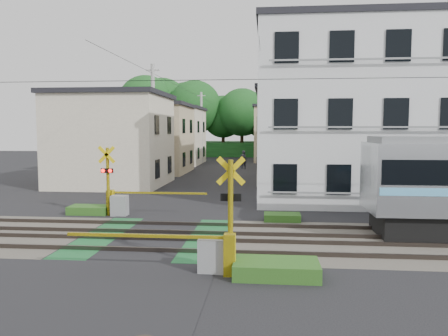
# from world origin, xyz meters

# --- Properties ---
(ground) EXTENTS (120.00, 120.00, 0.00)m
(ground) POSITION_xyz_m (0.00, 0.00, 0.00)
(ground) COLOR black
(track_bed) EXTENTS (120.00, 120.00, 0.14)m
(track_bed) POSITION_xyz_m (0.00, 0.00, 0.04)
(track_bed) COLOR #47423A
(track_bed) RESTS_ON ground
(crossing_signal_near) EXTENTS (4.74, 0.65, 3.09)m
(crossing_signal_near) POSITION_xyz_m (2.59, -3.65, 0.71)
(crossing_signal_near) COLOR yellow
(crossing_signal_near) RESTS_ON ground
(crossing_signal_far) EXTENTS (4.74, 0.65, 3.09)m
(crossing_signal_far) POSITION_xyz_m (-2.59, 3.65, 0.71)
(crossing_signal_far) COLOR yellow
(crossing_signal_far) RESTS_ON ground
(apartment_block) EXTENTS (10.20, 8.36, 9.30)m
(apartment_block) POSITION_xyz_m (8.50, 9.49, 4.66)
(apartment_block) COLOR silver
(apartment_block) RESTS_ON ground
(houses_row) EXTENTS (22.07, 31.35, 6.80)m
(houses_row) POSITION_xyz_m (0.25, 25.92, 3.24)
(houses_row) COLOR beige
(houses_row) RESTS_ON ground
(tree_hill) EXTENTS (40.00, 13.59, 11.63)m
(tree_hill) POSITION_xyz_m (-0.96, 48.62, 5.92)
(tree_hill) COLOR #1A4F1C
(tree_hill) RESTS_ON ground
(catenary) EXTENTS (60.00, 5.04, 7.00)m
(catenary) POSITION_xyz_m (6.00, 0.03, 3.70)
(catenary) COLOR #2D2D33
(catenary) RESTS_ON ground
(utility_poles) EXTENTS (7.90, 42.00, 8.00)m
(utility_poles) POSITION_xyz_m (-1.05, 23.01, 4.08)
(utility_poles) COLOR #A5A5A0
(utility_poles) RESTS_ON ground
(pedestrian) EXTENTS (0.73, 0.56, 1.79)m
(pedestrian) POSITION_xyz_m (1.70, 27.32, 0.90)
(pedestrian) COLOR #2D2F38
(pedestrian) RESTS_ON ground
(weed_patches) EXTENTS (10.25, 8.80, 0.40)m
(weed_patches) POSITION_xyz_m (1.76, -0.09, 0.18)
(weed_patches) COLOR #2D5E1E
(weed_patches) RESTS_ON ground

